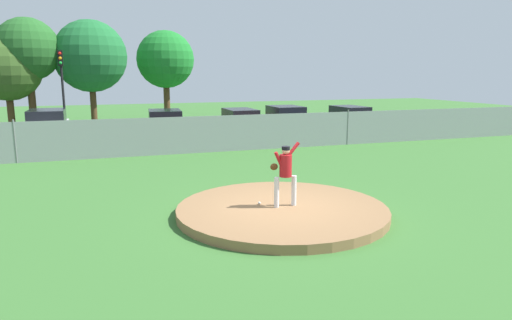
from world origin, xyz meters
TOP-DOWN VIEW (x-y plane):
  - ground_plane at (0.00, 6.00)m, footprint 80.00×80.00m
  - asphalt_strip at (0.00, 14.50)m, footprint 44.00×7.00m
  - pitchers_mound at (0.00, 0.00)m, footprint 5.49×5.49m
  - pitcher_youth at (0.07, -0.01)m, footprint 0.79×0.32m
  - baseball at (-0.50, 0.36)m, footprint 0.07×0.07m
  - chainlink_fence at (0.00, 10.00)m, footprint 38.54×0.07m
  - parked_car_white at (-6.91, 14.86)m, footprint 1.97×4.60m
  - parked_car_burgundy at (-1.01, 14.44)m, footprint 2.16×4.30m
  - parked_car_red at (3.43, 14.99)m, footprint 1.83×4.60m
  - parked_car_charcoal at (10.49, 14.62)m, footprint 1.96×4.55m
  - parked_car_navy at (5.98, 14.23)m, footprint 1.92×4.08m
  - traffic_cone_orange at (8.65, 13.46)m, footprint 0.40×0.40m
  - traffic_light_near at (-6.34, 18.94)m, footprint 0.28×0.46m
  - tree_leaning_west at (-9.56, 21.18)m, footprint 4.19×4.19m
  - tree_bushy_near at (-8.30, 21.11)m, footprint 3.84×3.84m
  - tree_broad_right at (-4.70, 21.58)m, footprint 4.64×4.64m
  - tree_broad_left at (0.34, 23.15)m, footprint 4.07×4.07m

SIDE VIEW (x-z plane):
  - ground_plane at x=0.00m, z-range 0.00..0.00m
  - asphalt_strip at x=0.00m, z-range 0.00..0.01m
  - pitchers_mound at x=0.00m, z-range 0.00..0.23m
  - traffic_cone_orange at x=8.65m, z-range -0.01..0.54m
  - baseball at x=-0.50m, z-range 0.23..0.30m
  - parked_car_red at x=3.43m, z-range -0.03..1.55m
  - parked_car_charcoal at x=10.49m, z-range -0.03..1.58m
  - parked_car_burgundy at x=-1.01m, z-range -0.04..1.63m
  - parked_car_navy at x=5.98m, z-range -0.05..1.69m
  - chainlink_fence at x=0.00m, z-range -0.05..1.75m
  - parked_car_white at x=-6.91m, z-range -0.05..1.77m
  - pitcher_youth at x=0.07m, z-range 0.36..2.05m
  - traffic_light_near at x=-6.34m, z-range 0.90..5.84m
  - tree_leaning_west at x=-9.56m, z-range 0.96..7.10m
  - tree_broad_left at x=0.34m, z-range 1.26..7.90m
  - tree_broad_right at x=-4.70m, z-range 1.18..8.22m
  - tree_bushy_near at x=-8.30m, z-range 1.54..8.53m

